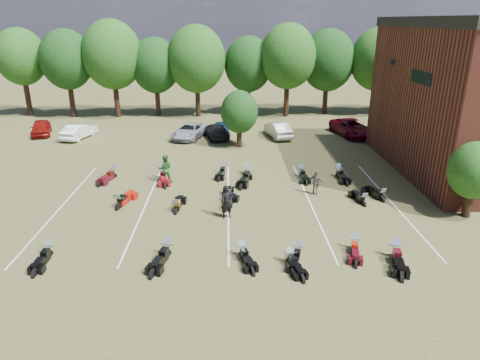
{
  "coord_description": "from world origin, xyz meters",
  "views": [
    {
      "loc": [
        -2.95,
        -20.7,
        10.5
      ],
      "look_at": [
        -2.26,
        4.0,
        1.2
      ],
      "focal_mm": 32.0,
      "sensor_mm": 36.0,
      "label": 1
    }
  ],
  "objects_px": {
    "person_black": "(227,202)",
    "motorcycle_7": "(119,208)",
    "person_green": "(165,169)",
    "motorcycle_3": "(290,263)",
    "person_grey": "(316,183)",
    "motorcycle_0": "(50,257)",
    "car_4": "(221,129)",
    "motorcycle_14": "(114,178)",
    "car_0": "(41,128)"
  },
  "relations": [
    {
      "from": "person_grey",
      "to": "motorcycle_0",
      "type": "relative_size",
      "value": 0.74
    },
    {
      "from": "motorcycle_7",
      "to": "motorcycle_14",
      "type": "relative_size",
      "value": 1.07
    },
    {
      "from": "car_0",
      "to": "motorcycle_7",
      "type": "bearing_deg",
      "value": -74.11
    },
    {
      "from": "motorcycle_3",
      "to": "motorcycle_14",
      "type": "height_order",
      "value": "motorcycle_14"
    },
    {
      "from": "motorcycle_0",
      "to": "motorcycle_14",
      "type": "xyz_separation_m",
      "value": [
        0.37,
        10.72,
        0.0
      ]
    },
    {
      "from": "motorcycle_3",
      "to": "person_grey",
      "type": "bearing_deg",
      "value": 57.57
    },
    {
      "from": "car_0",
      "to": "person_green",
      "type": "relative_size",
      "value": 2.12
    },
    {
      "from": "person_black",
      "to": "motorcycle_0",
      "type": "height_order",
      "value": "person_black"
    },
    {
      "from": "car_0",
      "to": "motorcycle_14",
      "type": "bearing_deg",
      "value": -68.51
    },
    {
      "from": "car_4",
      "to": "motorcycle_0",
      "type": "height_order",
      "value": "car_4"
    },
    {
      "from": "car_0",
      "to": "person_green",
      "type": "xyz_separation_m",
      "value": [
        13.76,
        -13.28,
        0.27
      ]
    },
    {
      "from": "person_black",
      "to": "motorcycle_7",
      "type": "xyz_separation_m",
      "value": [
        -6.4,
        1.42,
        -0.96
      ]
    },
    {
      "from": "motorcycle_0",
      "to": "motorcycle_7",
      "type": "relative_size",
      "value": 0.87
    },
    {
      "from": "motorcycle_0",
      "to": "motorcycle_7",
      "type": "bearing_deg",
      "value": 71.04
    },
    {
      "from": "car_0",
      "to": "motorcycle_0",
      "type": "bearing_deg",
      "value": -84.85
    },
    {
      "from": "motorcycle_0",
      "to": "motorcycle_3",
      "type": "relative_size",
      "value": 1.07
    },
    {
      "from": "motorcycle_7",
      "to": "motorcycle_14",
      "type": "distance_m",
      "value": 5.5
    },
    {
      "from": "motorcycle_14",
      "to": "motorcycle_3",
      "type": "bearing_deg",
      "value": -28.31
    },
    {
      "from": "car_0",
      "to": "person_green",
      "type": "bearing_deg",
      "value": -61.41
    },
    {
      "from": "person_black",
      "to": "motorcycle_3",
      "type": "relative_size",
      "value": 0.96
    },
    {
      "from": "person_black",
      "to": "motorcycle_3",
      "type": "xyz_separation_m",
      "value": [
        2.88,
        -4.94,
        -0.96
      ]
    },
    {
      "from": "person_green",
      "to": "motorcycle_3",
      "type": "relative_size",
      "value": 0.98
    },
    {
      "from": "car_0",
      "to": "car_4",
      "type": "relative_size",
      "value": 1.09
    },
    {
      "from": "motorcycle_0",
      "to": "car_0",
      "type": "bearing_deg",
      "value": 113.47
    },
    {
      "from": "car_0",
      "to": "motorcycle_7",
      "type": "height_order",
      "value": "car_0"
    },
    {
      "from": "person_grey",
      "to": "motorcycle_3",
      "type": "bearing_deg",
      "value": 107.94
    },
    {
      "from": "person_green",
      "to": "person_black",
      "type": "bearing_deg",
      "value": 123.02
    },
    {
      "from": "person_green",
      "to": "person_grey",
      "type": "distance_m",
      "value": 10.16
    },
    {
      "from": "person_black",
      "to": "motorcycle_7",
      "type": "height_order",
      "value": "person_black"
    },
    {
      "from": "person_grey",
      "to": "motorcycle_0",
      "type": "distance_m",
      "value": 15.85
    },
    {
      "from": "person_black",
      "to": "motorcycle_14",
      "type": "xyz_separation_m",
      "value": [
        -8.01,
        6.68,
        -0.96
      ]
    },
    {
      "from": "car_4",
      "to": "person_grey",
      "type": "bearing_deg",
      "value": -70.62
    },
    {
      "from": "person_grey",
      "to": "motorcycle_7",
      "type": "xyz_separation_m",
      "value": [
        -12.06,
        -1.86,
        -0.8
      ]
    },
    {
      "from": "person_green",
      "to": "motorcycle_14",
      "type": "bearing_deg",
      "value": -17.3
    },
    {
      "from": "car_4",
      "to": "motorcycle_7",
      "type": "distance_m",
      "value": 17.78
    },
    {
      "from": "car_0",
      "to": "car_4",
      "type": "xyz_separation_m",
      "value": [
        17.42,
        -0.82,
        -0.06
      ]
    },
    {
      "from": "motorcycle_3",
      "to": "car_0",
      "type": "bearing_deg",
      "value": 117.29
    },
    {
      "from": "motorcycle_3",
      "to": "motorcycle_14",
      "type": "relative_size",
      "value": 0.87
    },
    {
      "from": "person_green",
      "to": "motorcycle_3",
      "type": "bearing_deg",
      "value": 120.32
    },
    {
      "from": "car_0",
      "to": "motorcycle_0",
      "type": "distance_m",
      "value": 24.97
    },
    {
      "from": "motorcycle_0",
      "to": "motorcycle_3",
      "type": "bearing_deg",
      "value": -3.68
    },
    {
      "from": "person_black",
      "to": "motorcycle_3",
      "type": "distance_m",
      "value": 5.8
    },
    {
      "from": "person_grey",
      "to": "motorcycle_14",
      "type": "bearing_deg",
      "value": 22.67
    },
    {
      "from": "car_0",
      "to": "person_green",
      "type": "height_order",
      "value": "person_green"
    },
    {
      "from": "motorcycle_7",
      "to": "person_grey",
      "type": "bearing_deg",
      "value": -155.81
    },
    {
      "from": "person_black",
      "to": "car_4",
      "type": "bearing_deg",
      "value": 78.24
    },
    {
      "from": "car_4",
      "to": "motorcycle_14",
      "type": "xyz_separation_m",
      "value": [
        -7.47,
        -11.51,
        -0.65
      ]
    },
    {
      "from": "car_4",
      "to": "motorcycle_3",
      "type": "xyz_separation_m",
      "value": [
        3.42,
        -23.13,
        -0.65
      ]
    },
    {
      "from": "person_black",
      "to": "motorcycle_7",
      "type": "bearing_deg",
      "value": 154.05
    },
    {
      "from": "car_4",
      "to": "person_green",
      "type": "bearing_deg",
      "value": -109.58
    }
  ]
}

